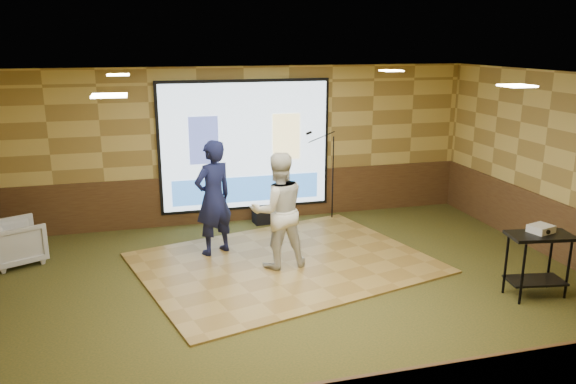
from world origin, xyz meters
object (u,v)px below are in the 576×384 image
object	(u,v)px
dance_floor	(284,263)
duffel_bag	(265,216)
av_table	(538,254)
mic_stand	(330,195)
banquet_chair	(17,242)
player_right	(278,210)
projector	(541,229)
projector_screen	(246,147)
player_left	(213,198)

from	to	relation	value
dance_floor	duffel_bag	distance (m)	2.14
av_table	mic_stand	xyz separation A→B (m)	(-1.64, 4.03, -0.13)
banquet_chair	duffel_bag	size ratio (longest dim) A/B	1.68
player_right	duffel_bag	size ratio (longest dim) A/B	3.94
av_table	projector	size ratio (longest dim) A/B	2.97
projector	mic_stand	bearing A→B (deg)	97.21
projector_screen	duffel_bag	bearing A→B (deg)	-36.03
dance_floor	projector	distance (m)	3.82
player_left	projector	distance (m)	4.93
player_right	mic_stand	bearing A→B (deg)	-129.95
projector_screen	mic_stand	bearing A→B (deg)	-11.98
player_left	projector	xyz separation A→B (m)	(4.16, -2.64, -0.02)
dance_floor	player_left	distance (m)	1.57
projector_screen	duffel_bag	distance (m)	1.39
projector	duffel_bag	bearing A→B (deg)	110.30
dance_floor	banquet_chair	size ratio (longest dim) A/B	5.67
player_left	player_right	size ratio (longest dim) A/B	1.05
player_left	mic_stand	world-z (taller)	player_left
projector_screen	player_right	bearing A→B (deg)	-89.37
banquet_chair	duffel_bag	bearing A→B (deg)	-101.69
player_right	mic_stand	size ratio (longest dim) A/B	1.01
dance_floor	av_table	bearing A→B (deg)	-33.09
player_left	player_right	distance (m)	1.20
banquet_chair	player_right	bearing A→B (deg)	-132.10
dance_floor	duffel_bag	xyz separation A→B (m)	(0.16, 2.13, 0.13)
mic_stand	player_right	bearing A→B (deg)	-149.63
duffel_bag	av_table	bearing A→B (deg)	-54.74
dance_floor	mic_stand	world-z (taller)	mic_stand
player_right	projector	bearing A→B (deg)	147.36
projector_screen	dance_floor	xyz separation A→B (m)	(0.15, -2.36, -1.46)
player_left	projector	world-z (taller)	player_left
player_left	projector	bearing A→B (deg)	119.55
av_table	mic_stand	bearing A→B (deg)	112.12
player_right	mic_stand	xyz separation A→B (m)	(1.58, 2.13, -0.45)
banquet_chair	dance_floor	bearing A→B (deg)	-130.12
player_left	banquet_chair	bearing A→B (deg)	-36.11
av_table	mic_stand	world-z (taller)	mic_stand
dance_floor	player_right	size ratio (longest dim) A/B	2.42
dance_floor	player_left	bearing A→B (deg)	145.51
player_right	projector	world-z (taller)	player_right
dance_floor	player_right	bearing A→B (deg)	-137.98
player_left	projector	size ratio (longest dim) A/B	6.21
dance_floor	duffel_bag	size ratio (longest dim) A/B	9.55
av_table	duffel_bag	bearing A→B (deg)	125.26
duffel_bag	mic_stand	bearing A→B (deg)	-4.85
projector_screen	dance_floor	size ratio (longest dim) A/B	0.75
dance_floor	av_table	size ratio (longest dim) A/B	4.84
projector_screen	banquet_chair	world-z (taller)	projector_screen
projector_screen	duffel_bag	world-z (taller)	projector_screen
projector	player_right	bearing A→B (deg)	134.86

